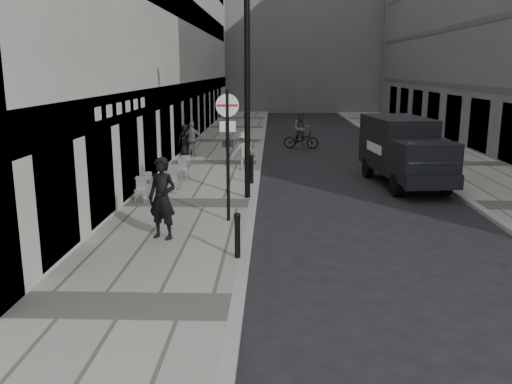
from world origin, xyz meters
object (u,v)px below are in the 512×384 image
lamppost (247,74)px  cyclist (301,134)px  sign_post (228,138)px  panel_van (403,148)px  walking_man (162,198)px

lamppost → cyclist: lamppost is taller
sign_post → cyclist: sign_post is taller
sign_post → panel_van: 8.28m
lamppost → panel_van: lamppost is taller
sign_post → cyclist: bearing=72.2°
walking_man → lamppost: (1.89, 4.47, 2.96)m
sign_post → panel_van: bearing=35.0°
lamppost → sign_post: bearing=-98.2°
walking_man → lamppost: 5.69m
lamppost → cyclist: bearing=79.0°
walking_man → cyclist: size_ratio=1.01×
lamppost → panel_van: (5.67, 2.75, -2.70)m
lamppost → panel_van: size_ratio=1.31×
sign_post → lamppost: 3.28m
cyclist → sign_post: bearing=-92.7°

